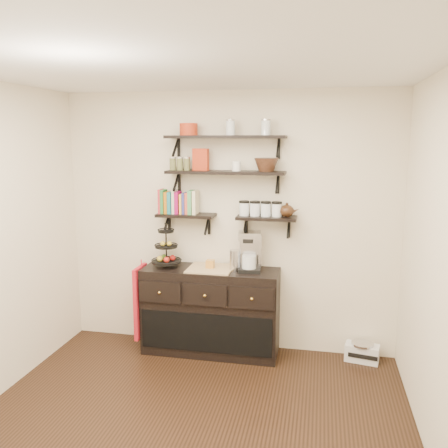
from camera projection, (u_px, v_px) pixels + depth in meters
floor at (182, 441)px, 3.53m from camera, size 3.50×3.50×0.00m
ceiling at (176, 63)px, 3.04m from camera, size 3.50×3.50×0.02m
back_wall at (228, 223)px, 4.97m from camera, size 3.50×0.02×2.70m
shelf_top at (226, 137)px, 4.69m from camera, size 1.20×0.27×0.23m
shelf_mid at (225, 173)px, 4.75m from camera, size 1.20×0.27×0.23m
shelf_low_left at (186, 216)px, 4.93m from camera, size 0.60×0.25×0.23m
shelf_low_right at (267, 218)px, 4.76m from camera, size 0.60×0.25×0.23m
cookbooks at (180, 202)px, 4.91m from camera, size 0.40×0.15×0.26m
glass_canisters at (260, 210)px, 4.76m from camera, size 0.43×0.10×0.13m
sideboard at (211, 311)px, 4.93m from camera, size 1.40×0.50×0.92m
fruit_stand at (167, 252)px, 4.92m from camera, size 0.30×0.30×0.45m
candle at (210, 264)px, 4.84m from camera, size 0.08×0.08×0.08m
coffee_maker at (250, 252)px, 4.76m from camera, size 0.25×0.24×0.41m
thermal_carafe at (235, 261)px, 4.76m from camera, size 0.11×0.11×0.22m
apron at (141, 301)px, 4.97m from camera, size 0.04×0.32×0.75m
radio at (362, 352)px, 4.78m from camera, size 0.35×0.26×0.20m
recipe_box at (201, 160)px, 4.77m from camera, size 0.17×0.08×0.22m
walnut_bowl at (266, 165)px, 4.65m from camera, size 0.24×0.24×0.13m
ramekins at (237, 166)px, 4.71m from camera, size 0.09×0.09×0.10m
teapot at (287, 210)px, 4.70m from camera, size 0.21×0.17×0.14m
red_pot at (189, 129)px, 4.74m from camera, size 0.18×0.18×0.12m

